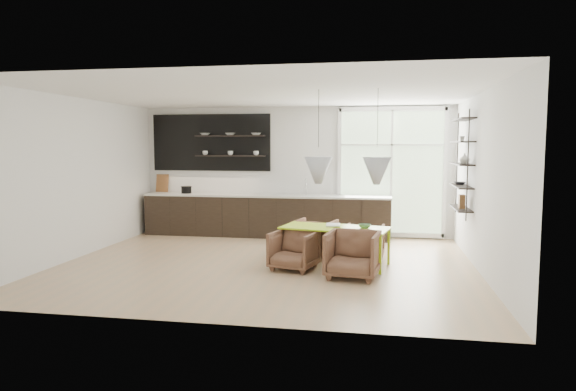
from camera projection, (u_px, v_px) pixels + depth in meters
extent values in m
cube|color=tan|center=(266.00, 264.00, 8.82)|extent=(7.00, 6.00, 0.01)
cube|color=white|center=(295.00, 171.00, 11.62)|extent=(7.00, 0.02, 2.90)
cube|color=white|center=(77.00, 178.00, 9.29)|extent=(0.02, 6.00, 2.90)
cube|color=white|center=(483.00, 183.00, 8.07)|extent=(0.02, 6.00, 2.90)
cube|color=white|center=(266.00, 93.00, 8.54)|extent=(7.00, 6.00, 0.01)
cube|color=#B2D1A5|center=(391.00, 172.00, 11.22)|extent=(2.20, 0.02, 2.70)
cube|color=silver|center=(391.00, 172.00, 11.19)|extent=(2.30, 0.08, 2.80)
cone|color=silver|center=(318.00, 170.00, 8.01)|extent=(0.44, 0.44, 0.42)
cone|color=silver|center=(377.00, 171.00, 7.85)|extent=(0.44, 0.44, 0.42)
cylinder|color=black|center=(319.00, 118.00, 7.93)|extent=(0.01, 0.01, 0.89)
cylinder|color=black|center=(378.00, 118.00, 7.77)|extent=(0.01, 0.01, 0.89)
cube|color=black|center=(266.00, 216.00, 11.49)|extent=(5.50, 0.65, 0.90)
cube|color=silver|center=(266.00, 196.00, 11.45)|extent=(5.54, 0.69, 0.04)
cube|color=white|center=(269.00, 182.00, 11.73)|extent=(5.50, 0.02, 0.55)
cube|color=black|center=(211.00, 143.00, 11.85)|extent=(2.80, 0.06, 1.30)
cube|color=black|center=(230.00, 136.00, 11.62)|extent=(1.60, 0.28, 0.03)
cube|color=black|center=(230.00, 156.00, 11.66)|extent=(1.60, 0.28, 0.03)
cube|color=brown|center=(162.00, 183.00, 12.10)|extent=(0.30, 0.10, 0.42)
cylinder|color=silver|center=(306.00, 187.00, 11.37)|extent=(0.02, 0.02, 0.40)
imported|color=white|center=(205.00, 134.00, 11.72)|extent=(0.22, 0.22, 0.05)
imported|color=white|center=(230.00, 134.00, 11.61)|extent=(0.22, 0.22, 0.05)
imported|color=white|center=(256.00, 134.00, 11.51)|extent=(0.22, 0.22, 0.05)
imported|color=white|center=(205.00, 153.00, 11.76)|extent=(0.12, 0.12, 0.10)
imported|color=white|center=(230.00, 153.00, 11.65)|extent=(0.12, 0.12, 0.10)
imported|color=white|center=(256.00, 153.00, 11.55)|extent=(0.12, 0.12, 0.10)
cylinder|color=black|center=(186.00, 190.00, 11.77)|extent=(0.23, 0.23, 0.14)
cube|color=black|center=(468.00, 165.00, 8.66)|extent=(0.02, 0.02, 1.90)
cube|color=black|center=(457.00, 163.00, 9.84)|extent=(0.02, 0.02, 1.90)
cube|color=black|center=(461.00, 208.00, 9.33)|extent=(0.26, 1.20, 0.02)
cube|color=black|center=(461.00, 186.00, 9.29)|extent=(0.26, 1.20, 0.02)
cube|color=black|center=(462.00, 164.00, 9.25)|extent=(0.26, 1.20, 0.02)
cube|color=black|center=(463.00, 142.00, 9.21)|extent=(0.26, 1.20, 0.03)
cube|color=black|center=(464.00, 119.00, 9.17)|extent=(0.26, 1.20, 0.03)
imported|color=white|center=(465.00, 159.00, 8.99)|extent=(0.18, 0.18, 0.19)
imported|color=#333338|center=(460.00, 183.00, 9.48)|extent=(0.22, 0.22, 0.05)
imported|color=white|center=(462.00, 139.00, 9.30)|extent=(0.10, 0.10, 0.09)
cube|color=brown|center=(462.00, 201.00, 9.22)|extent=(0.10, 0.18, 0.24)
cube|color=#ACDA16|center=(335.00, 228.00, 8.72)|extent=(1.91, 1.14, 0.03)
cube|color=#ACDA16|center=(280.00, 247.00, 8.73)|extent=(0.05, 0.05, 0.63)
cube|color=#ACDA16|center=(295.00, 240.00, 9.40)|extent=(0.05, 0.05, 0.63)
cube|color=#ACDA16|center=(380.00, 255.00, 8.10)|extent=(0.05, 0.05, 0.63)
cube|color=#ACDA16|center=(389.00, 246.00, 8.78)|extent=(0.05, 0.05, 0.63)
imported|color=brown|center=(315.00, 237.00, 9.56)|extent=(0.86, 0.88, 0.67)
imported|color=brown|center=(365.00, 242.00, 9.19)|extent=(0.71, 0.73, 0.62)
imported|color=brown|center=(294.00, 250.00, 8.42)|extent=(0.84, 0.85, 0.64)
imported|color=brown|center=(353.00, 254.00, 7.90)|extent=(0.88, 0.90, 0.73)
cylinder|color=black|center=(288.00, 239.00, 9.07)|extent=(0.29, 0.29, 0.02)
cylinder|color=black|center=(288.00, 254.00, 9.09)|extent=(0.31, 0.31, 0.01)
cylinder|color=black|center=(295.00, 250.00, 9.09)|extent=(0.01, 0.01, 0.39)
cylinder|color=black|center=(287.00, 248.00, 9.22)|extent=(0.01, 0.01, 0.39)
cylinder|color=black|center=(280.00, 250.00, 9.08)|extent=(0.01, 0.01, 0.39)
cylinder|color=black|center=(288.00, 251.00, 8.95)|extent=(0.01, 0.01, 0.39)
imported|color=white|center=(326.00, 225.00, 8.85)|extent=(0.26, 0.34, 0.03)
imported|color=#4F7D58|center=(365.00, 226.00, 8.62)|extent=(0.28, 0.28, 0.06)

